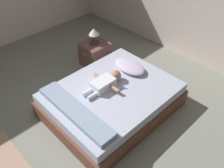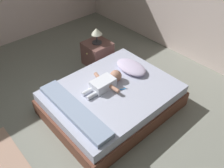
{
  "view_description": "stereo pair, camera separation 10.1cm",
  "coord_description": "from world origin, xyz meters",
  "px_view_note": "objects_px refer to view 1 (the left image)",
  "views": [
    {
      "loc": [
        1.94,
        -0.96,
        2.71
      ],
      "look_at": [
        0.07,
        0.84,
        0.5
      ],
      "focal_mm": 37.92,
      "sensor_mm": 36.0,
      "label": 1
    },
    {
      "loc": [
        2.01,
        -0.89,
        2.71
      ],
      "look_at": [
        0.07,
        0.84,
        0.5
      ],
      "focal_mm": 37.92,
      "sensor_mm": 36.0,
      "label": 2
    }
  ],
  "objects_px": {
    "lamp": "(94,33)",
    "pillow": "(130,67)",
    "nightstand": "(95,54)",
    "baby": "(106,82)",
    "bed": "(112,99)",
    "toothbrush": "(123,89)"
  },
  "relations": [
    {
      "from": "baby",
      "to": "nightstand",
      "type": "height_order",
      "value": "baby"
    },
    {
      "from": "bed",
      "to": "toothbrush",
      "type": "xyz_separation_m",
      "value": [
        0.11,
        0.11,
        0.21
      ]
    },
    {
      "from": "pillow",
      "to": "nightstand",
      "type": "bearing_deg",
      "value": 176.1
    },
    {
      "from": "bed",
      "to": "lamp",
      "type": "distance_m",
      "value": 1.34
    },
    {
      "from": "toothbrush",
      "to": "baby",
      "type": "bearing_deg",
      "value": -150.17
    },
    {
      "from": "lamp",
      "to": "pillow",
      "type": "bearing_deg",
      "value": -3.9
    },
    {
      "from": "pillow",
      "to": "bed",
      "type": "bearing_deg",
      "value": -74.79
    },
    {
      "from": "pillow",
      "to": "lamp",
      "type": "xyz_separation_m",
      "value": [
        -0.95,
        0.06,
        0.21
      ]
    },
    {
      "from": "bed",
      "to": "pillow",
      "type": "distance_m",
      "value": 0.62
    },
    {
      "from": "pillow",
      "to": "baby",
      "type": "distance_m",
      "value": 0.56
    },
    {
      "from": "bed",
      "to": "lamp",
      "type": "bearing_deg",
      "value": 150.93
    },
    {
      "from": "bed",
      "to": "nightstand",
      "type": "height_order",
      "value": "nightstand"
    },
    {
      "from": "pillow",
      "to": "toothbrush",
      "type": "height_order",
      "value": "pillow"
    },
    {
      "from": "baby",
      "to": "nightstand",
      "type": "bearing_deg",
      "value": 147.63
    },
    {
      "from": "pillow",
      "to": "lamp",
      "type": "height_order",
      "value": "lamp"
    },
    {
      "from": "nightstand",
      "to": "lamp",
      "type": "relative_size",
      "value": 1.67
    },
    {
      "from": "toothbrush",
      "to": "nightstand",
      "type": "xyz_separation_m",
      "value": [
        -1.2,
        0.5,
        -0.18
      ]
    },
    {
      "from": "lamp",
      "to": "bed",
      "type": "bearing_deg",
      "value": -29.07
    },
    {
      "from": "pillow",
      "to": "baby",
      "type": "xyz_separation_m",
      "value": [
        0.04,
        -0.56,
        0.02
      ]
    },
    {
      "from": "baby",
      "to": "toothbrush",
      "type": "bearing_deg",
      "value": 29.83
    },
    {
      "from": "baby",
      "to": "toothbrush",
      "type": "distance_m",
      "value": 0.26
    },
    {
      "from": "bed",
      "to": "toothbrush",
      "type": "height_order",
      "value": "toothbrush"
    }
  ]
}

